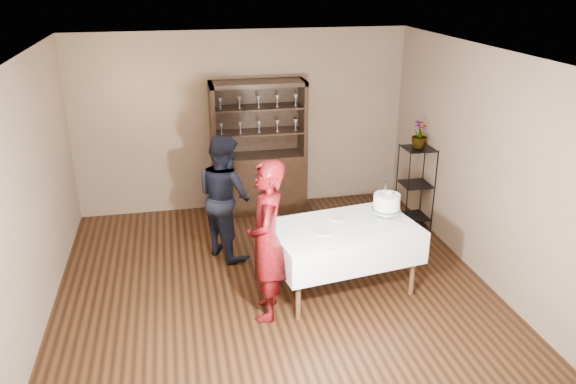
# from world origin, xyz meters

# --- Properties ---
(floor) EXTENTS (5.00, 5.00, 0.00)m
(floor) POSITION_xyz_m (0.00, 0.00, 0.00)
(floor) COLOR black
(floor) RESTS_ON ground
(ceiling) EXTENTS (5.00, 5.00, 0.00)m
(ceiling) POSITION_xyz_m (0.00, 0.00, 2.70)
(ceiling) COLOR white
(ceiling) RESTS_ON back_wall
(back_wall) EXTENTS (5.00, 0.02, 2.70)m
(back_wall) POSITION_xyz_m (0.00, 2.50, 1.35)
(back_wall) COLOR brown
(back_wall) RESTS_ON floor
(wall_left) EXTENTS (0.02, 5.00, 2.70)m
(wall_left) POSITION_xyz_m (-2.50, 0.00, 1.35)
(wall_left) COLOR brown
(wall_left) RESTS_ON floor
(wall_right) EXTENTS (0.02, 5.00, 2.70)m
(wall_right) POSITION_xyz_m (2.50, 0.00, 1.35)
(wall_right) COLOR brown
(wall_right) RESTS_ON floor
(china_hutch) EXTENTS (1.40, 0.48, 2.00)m
(china_hutch) POSITION_xyz_m (0.20, 2.25, 0.66)
(china_hutch) COLOR black
(china_hutch) RESTS_ON floor
(plant_etagere) EXTENTS (0.42, 0.42, 1.20)m
(plant_etagere) POSITION_xyz_m (2.28, 1.20, 0.65)
(plant_etagere) COLOR black
(plant_etagere) RESTS_ON floor
(cake_table) EXTENTS (1.75, 1.23, 0.81)m
(cake_table) POSITION_xyz_m (0.76, -0.26, 0.62)
(cake_table) COLOR white
(cake_table) RESTS_ON floor
(woman) EXTENTS (0.54, 0.71, 1.76)m
(woman) POSITION_xyz_m (-0.17, -0.57, 0.88)
(woman) COLOR #320405
(woman) RESTS_ON floor
(man) EXTENTS (0.93, 0.99, 1.62)m
(man) POSITION_xyz_m (-0.46, 0.91, 0.81)
(man) COLOR black
(man) RESTS_ON floor
(cake) EXTENTS (0.37, 0.37, 0.47)m
(cake) POSITION_xyz_m (1.30, -0.15, 1.00)
(cake) COLOR silver
(cake) RESTS_ON cake_table
(plate_near) EXTENTS (0.28, 0.28, 0.01)m
(plate_near) POSITION_xyz_m (0.49, -0.37, 0.82)
(plate_near) COLOR silver
(plate_near) RESTS_ON cake_table
(plate_far) EXTENTS (0.23, 0.23, 0.01)m
(plate_far) POSITION_xyz_m (0.74, -0.06, 0.82)
(plate_far) COLOR silver
(plate_far) RESTS_ON cake_table
(potted_plant) EXTENTS (0.29, 0.29, 0.38)m
(potted_plant) POSITION_xyz_m (2.28, 1.22, 1.38)
(potted_plant) COLOR #456A32
(potted_plant) RESTS_ON plant_etagere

